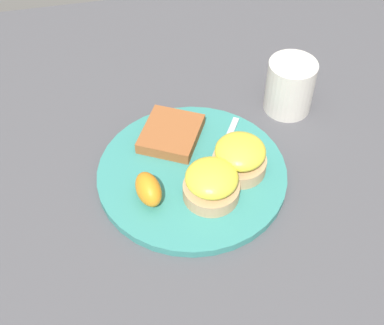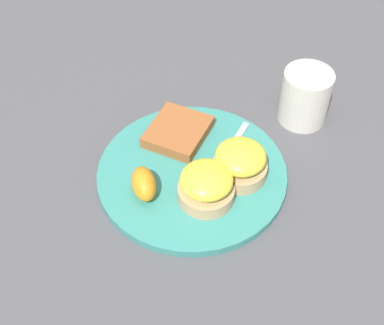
{
  "view_description": "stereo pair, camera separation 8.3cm",
  "coord_description": "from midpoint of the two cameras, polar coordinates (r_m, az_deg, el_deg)",
  "views": [
    {
      "loc": [
        -0.54,
        0.12,
        0.65
      ],
      "look_at": [
        0.0,
        0.0,
        0.03
      ],
      "focal_mm": 50.0,
      "sensor_mm": 36.0,
      "label": 1
    },
    {
      "loc": [
        -0.55,
        0.03,
        0.65
      ],
      "look_at": [
        0.0,
        0.0,
        0.03
      ],
      "focal_mm": 50.0,
      "sensor_mm": 36.0,
      "label": 2
    }
  ],
  "objects": [
    {
      "name": "fork",
      "position": [
        0.84,
        5.47,
        -0.87
      ],
      "size": [
        0.18,
        0.12,
        0.0
      ],
      "color": "silver",
      "rests_on": "plate"
    },
    {
      "name": "sandwich_benedict_right",
      "position": [
        0.82,
        8.02,
        -0.14
      ],
      "size": [
        0.09,
        0.09,
        0.06
      ],
      "color": "tan",
      "rests_on": "plate"
    },
    {
      "name": "ground_plane",
      "position": [
        0.85,
        2.77,
        -1.68
      ],
      "size": [
        1.1,
        1.1,
        0.0
      ],
      "primitive_type": "plane",
      "color": "#4C4C51"
    },
    {
      "name": "cup",
      "position": [
        0.95,
        14.46,
        6.75
      ],
      "size": [
        0.11,
        0.08,
        0.1
      ],
      "color": "silver",
      "rests_on": "ground_plane"
    },
    {
      "name": "orange_wedge",
      "position": [
        0.8,
        -2.22,
        -2.46
      ],
      "size": [
        0.07,
        0.05,
        0.04
      ],
      "primitive_type": "ellipsoid",
      "rotation": [
        0.0,
        0.0,
        0.19
      ],
      "color": "orange",
      "rests_on": "plate"
    },
    {
      "name": "hashbrown_patty",
      "position": [
        0.89,
        1.16,
        3.16
      ],
      "size": [
        0.13,
        0.13,
        0.02
      ],
      "primitive_type": "cube",
      "rotation": [
        0.0,
        0.0,
        -0.49
      ],
      "color": "#9C572D",
      "rests_on": "plate"
    },
    {
      "name": "plate",
      "position": [
        0.85,
        2.79,
        -1.37
      ],
      "size": [
        0.3,
        0.3,
        0.01
      ],
      "primitive_type": "cylinder",
      "color": "teal",
      "rests_on": "ground_plane"
    },
    {
      "name": "sandwich_benedict_left",
      "position": [
        0.79,
        4.54,
        -2.63
      ],
      "size": [
        0.09,
        0.09,
        0.06
      ],
      "color": "tan",
      "rests_on": "plate"
    }
  ]
}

